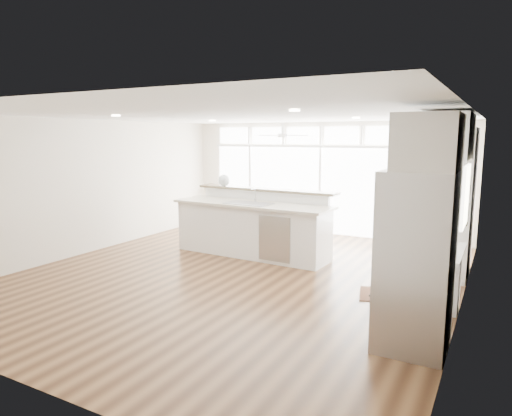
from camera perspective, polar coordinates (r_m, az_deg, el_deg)
The scene contains 24 objects.
floor at distance 7.95m, azimuth -2.27°, elevation -8.40°, with size 7.00×8.00×0.02m, color #412614.
ceiling at distance 7.59m, azimuth -2.40°, elevation 11.51°, with size 7.00×8.00×0.02m, color white.
wall_back at distance 11.25m, azimuth 8.19°, elevation 3.72°, with size 7.00×0.04×2.70m, color beige.
wall_front at distance 4.74m, azimuth -28.03°, elevation -4.43°, with size 7.00×0.04×2.70m, color beige.
wall_left at distance 9.90m, azimuth -20.02°, elevation 2.56°, with size 0.04×8.00×2.70m, color beige.
wall_right at distance 6.60m, azimuth 24.76°, elevation -0.68°, with size 0.04×8.00×2.70m, color beige.
glass_wall at distance 11.23m, azimuth 8.04°, elevation 2.17°, with size 5.80×0.06×2.08m, color white.
transom_row at distance 11.15m, azimuth 8.20°, elevation 8.97°, with size 5.90×0.06×0.40m, color white.
desk_window at distance 6.87m, azimuth 24.71°, elevation 1.36°, with size 0.04×0.85×0.85m, color silver.
ceiling_fan at distance 10.30m, azimuth 3.31°, elevation 9.61°, with size 1.16×1.16×0.32m, color silver.
recessed_lights at distance 7.76m, azimuth -1.62°, elevation 11.31°, with size 3.40×3.00×0.02m, color white.
oven_cabinet at distance 8.42m, azimuth 23.34°, elevation 0.64°, with size 0.64×1.20×2.50m, color white.
desk_nook at distance 7.13m, azimuth 21.43°, elevation -7.80°, with size 0.72×1.30×0.76m, color white.
upper_cabinets at distance 6.85m, azimuth 22.71°, elevation 8.18°, with size 0.64×1.30×0.64m, color white.
refrigerator at distance 5.39m, azimuth 19.35°, elevation -6.18°, with size 0.76×0.90×2.00m, color #A5A6AA.
fridge_cabinet at distance 5.21m, azimuth 20.75°, elevation 7.71°, with size 0.64×0.90×0.60m, color white.
framed_photos at distance 7.50m, azimuth 24.97°, elevation 0.76°, with size 0.06×0.22×0.80m, color black.
kitchen_island at distance 9.08m, azimuth -0.52°, elevation -1.90°, with size 3.27×1.23×1.30m, color white.
rug at distance 7.22m, azimuth 16.58°, elevation -10.46°, with size 0.93×0.67×0.01m, color #3E1F13.
office_chair at distance 6.72m, azimuth 16.93°, elevation -7.06°, with size 0.57×0.53×1.10m, color black.
fishbowl at distance 9.82m, azimuth -4.01°, elevation 3.47°, with size 0.25×0.25×0.25m, color silver.
monitor at distance 7.01m, azimuth 21.04°, elevation -3.35°, with size 0.07×0.43×0.36m, color black.
keyboard at distance 7.07m, azimuth 19.59°, elevation -4.60°, with size 0.11×0.30×0.01m, color white.
potted_plant at distance 8.35m, azimuth 23.92°, elevation 9.89°, with size 0.25×0.27×0.21m, color #37632A.
Camera 1 is at (3.89, -6.51, 2.36)m, focal length 32.00 mm.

